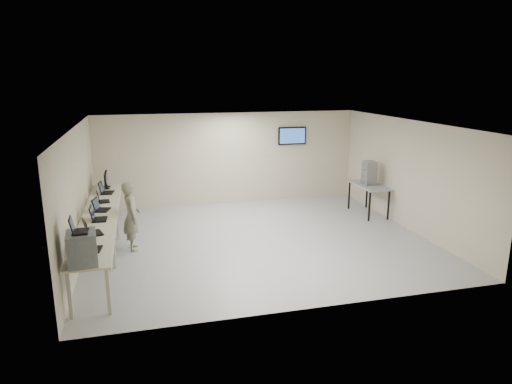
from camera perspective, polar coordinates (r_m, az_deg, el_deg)
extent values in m
cube|color=silver|center=(11.14, 0.26, -5.99)|extent=(8.00, 7.00, 0.01)
cube|color=white|center=(10.51, 0.27, 8.49)|extent=(8.00, 7.00, 0.01)
cube|color=#BAB391|center=(14.08, -3.35, 4.19)|extent=(8.00, 0.01, 2.80)
cube|color=#BAB391|center=(7.53, 7.03, -4.87)|extent=(8.00, 0.01, 2.80)
cube|color=#BAB391|center=(10.50, -21.37, -0.27)|extent=(0.01, 7.00, 2.80)
cube|color=#BAB391|center=(12.35, 18.54, 2.04)|extent=(0.01, 7.00, 2.80)
cube|color=black|center=(14.48, 4.48, 7.05)|extent=(0.15, 0.04, 0.15)
cube|color=black|center=(14.44, 4.53, 7.03)|extent=(0.90, 0.06, 0.55)
cube|color=#27529A|center=(14.41, 4.58, 7.01)|extent=(0.82, 0.01, 0.47)
cube|color=beige|center=(10.59, -18.97, -2.87)|extent=(0.75, 6.00, 0.04)
cube|color=#B4B0A3|center=(10.57, -16.94, -2.90)|extent=(0.02, 6.00, 0.06)
cube|color=#B4B0A3|center=(8.13, -22.31, -11.81)|extent=(0.06, 0.06, 0.86)
cube|color=#B4B0A3|center=(8.06, -18.00, -11.64)|extent=(0.06, 0.06, 0.86)
cube|color=#B4B0A3|center=(9.91, -20.87, -6.95)|extent=(0.06, 0.06, 0.86)
cube|color=#B4B0A3|center=(9.85, -17.39, -6.77)|extent=(0.06, 0.06, 0.86)
cube|color=#B4B0A3|center=(11.60, -19.96, -3.80)|extent=(0.06, 0.06, 0.86)
cube|color=#B4B0A3|center=(11.55, -17.00, -3.64)|extent=(0.06, 0.06, 0.86)
cube|color=#B4B0A3|center=(13.47, -19.24, -1.30)|extent=(0.06, 0.06, 0.86)
cube|color=#B4B0A3|center=(13.43, -16.69, -1.14)|extent=(0.06, 0.06, 0.86)
cube|color=slate|center=(7.90, -20.92, -6.58)|extent=(0.50, 0.56, 0.54)
cube|color=black|center=(7.81, -21.10, -4.65)|extent=(0.25, 0.34, 0.02)
cube|color=black|center=(7.79, -22.07, -3.79)|extent=(0.08, 0.32, 0.24)
cube|color=#181E2F|center=(7.79, -21.96, -3.78)|extent=(0.06, 0.28, 0.20)
cube|color=black|center=(8.54, -19.65, -6.78)|extent=(0.30, 0.39, 0.02)
cube|color=black|center=(8.50, -20.61, -5.93)|extent=(0.10, 0.35, 0.26)
cube|color=#181E2F|center=(8.50, -20.51, -5.93)|extent=(0.08, 0.30, 0.22)
cube|color=black|center=(9.38, -19.58, -4.88)|extent=(0.38, 0.46, 0.02)
cube|color=black|center=(9.35, -20.52, -4.04)|extent=(0.18, 0.38, 0.28)
cube|color=#181E2F|center=(9.35, -20.42, -4.04)|extent=(0.15, 0.33, 0.23)
cube|color=black|center=(10.23, -18.95, -3.27)|extent=(0.30, 0.41, 0.02)
cube|color=black|center=(10.20, -19.83, -2.47)|extent=(0.09, 0.38, 0.29)
cube|color=#181E2F|center=(10.19, -19.74, -2.47)|extent=(0.06, 0.33, 0.24)
cube|color=black|center=(10.93, -18.62, -2.14)|extent=(0.36, 0.43, 0.02)
cube|color=black|center=(10.90, -19.40, -1.43)|extent=(0.16, 0.37, 0.27)
cube|color=#181E2F|center=(10.90, -19.32, -1.42)|extent=(0.12, 0.32, 0.23)
cube|color=black|center=(11.67, -18.46, -1.12)|extent=(0.29, 0.38, 0.02)
cube|color=black|center=(11.64, -19.13, -0.50)|extent=(0.10, 0.34, 0.25)
cube|color=#181E2F|center=(11.64, -19.06, -0.50)|extent=(0.08, 0.29, 0.21)
cube|color=black|center=(12.50, -18.07, -0.08)|extent=(0.34, 0.44, 0.02)
cube|color=black|center=(12.47, -18.79, 0.58)|extent=(0.13, 0.39, 0.29)
cube|color=#181E2F|center=(12.47, -18.72, 0.59)|extent=(0.10, 0.34, 0.24)
cylinder|color=black|center=(12.99, -18.21, 0.41)|extent=(0.19, 0.19, 0.01)
cube|color=black|center=(12.97, -18.24, 0.76)|extent=(0.04, 0.03, 0.15)
cube|color=black|center=(12.93, -18.30, 1.58)|extent=(0.05, 0.43, 0.29)
cube|color=#181E2F|center=(12.93, -18.18, 1.59)|extent=(0.00, 0.39, 0.25)
cylinder|color=black|center=(13.23, -18.14, 0.66)|extent=(0.20, 0.20, 0.01)
cube|color=black|center=(13.21, -18.17, 1.02)|extent=(0.04, 0.03, 0.16)
cube|color=black|center=(13.17, -18.24, 1.85)|extent=(0.05, 0.44, 0.29)
cube|color=#181E2F|center=(13.17, -18.12, 1.86)|extent=(0.00, 0.40, 0.25)
imported|color=#565747|center=(10.68, -15.30, -2.93)|extent=(0.44, 0.62, 1.59)
cube|color=gray|center=(13.35, 13.94, 0.83)|extent=(0.68, 1.45, 0.04)
cube|color=black|center=(12.79, 13.99, -1.78)|extent=(0.04, 0.04, 0.83)
cube|color=black|center=(13.86, 11.57, -0.41)|extent=(0.04, 0.04, 0.83)
cube|color=black|center=(13.07, 16.23, -1.59)|extent=(0.04, 0.04, 0.83)
cube|color=black|center=(14.12, 13.68, -0.25)|extent=(0.04, 0.04, 0.83)
cube|color=gray|center=(13.32, 13.89, 1.26)|extent=(0.32, 0.36, 0.17)
cube|color=gray|center=(13.28, 13.93, 1.97)|extent=(0.32, 0.36, 0.17)
cube|color=gray|center=(13.25, 13.98, 2.69)|extent=(0.32, 0.36, 0.17)
cube|color=gray|center=(13.22, 14.02, 3.41)|extent=(0.32, 0.36, 0.17)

